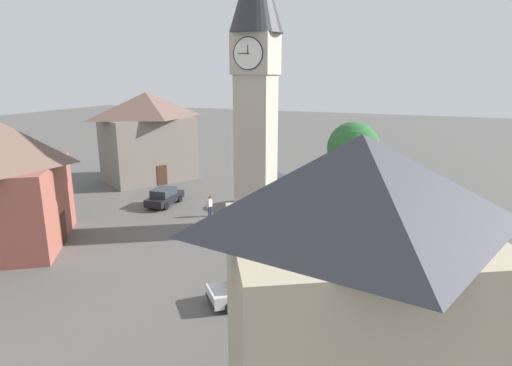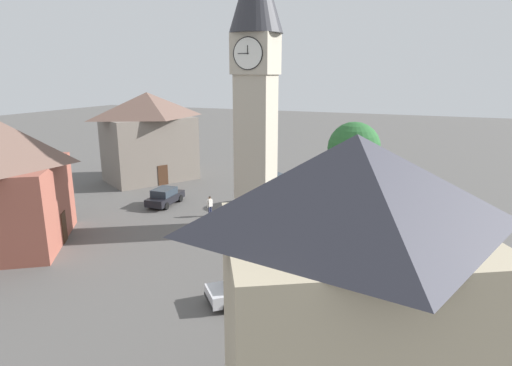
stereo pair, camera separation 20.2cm
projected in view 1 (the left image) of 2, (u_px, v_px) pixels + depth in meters
The scene contains 12 objects.
ground_plane at pixel (256, 228), 32.32m from camera, with size 200.00×200.00×0.00m, color #565451.
clock_tower at pixel (256, 68), 29.41m from camera, with size 3.70×3.70×20.05m.
car_blue_kerb at pixel (164, 197), 37.73m from camera, with size 2.02×4.23×1.53m.
car_silver_kerb at pixel (277, 182), 42.74m from camera, with size 4.36×3.73×1.53m.
car_red_corner at pixel (384, 228), 30.14m from camera, with size 4.28×2.12×1.53m.
car_white_side at pixel (250, 287), 21.78m from camera, with size 4.17×4.04×1.53m.
car_black_far at pixel (335, 258), 25.15m from camera, with size 2.18×4.30×1.53m.
pedestrian at pixel (210, 204), 34.70m from camera, with size 0.33×0.53×1.69m.
tree at pixel (353, 148), 37.48m from camera, with size 4.60×4.60×7.29m.
building_shop_left at pixel (352, 311), 11.63m from camera, with size 8.74×8.35×9.89m.
building_terrace_right at pixel (5, 183), 27.91m from camera, with size 10.44×10.89×8.52m.
building_corner_back at pixel (148, 136), 45.79m from camera, with size 10.08×11.20×9.43m.
Camera 1 is at (-11.54, 28.19, 11.33)m, focal length 29.97 mm.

